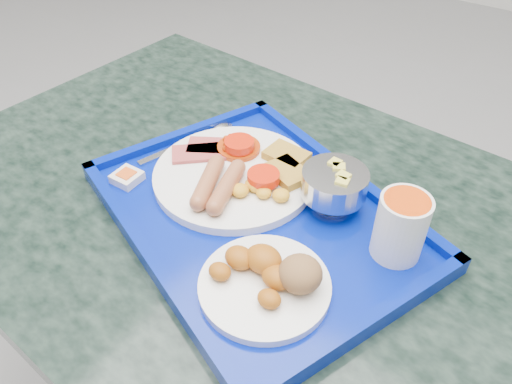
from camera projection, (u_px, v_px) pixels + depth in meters
table at (251, 275)px, 0.88m from camera, size 1.14×0.81×0.68m
tray at (256, 216)px, 0.73m from camera, size 0.57×0.50×0.03m
main_plate at (238, 173)px, 0.77m from camera, size 0.25×0.25×0.04m
bread_plate at (270, 278)px, 0.61m from camera, size 0.17×0.17×0.05m
fruit_bowl at (334, 184)px, 0.71m from camera, size 0.09×0.09×0.07m
juice_cup at (401, 225)px, 0.64m from camera, size 0.07×0.07×0.09m
spoon at (213, 132)px, 0.87m from camera, size 0.03×0.15×0.01m
knife at (187, 143)px, 0.85m from camera, size 0.07×0.18×0.00m
jam_packet at (127, 177)px, 0.78m from camera, size 0.04×0.04×0.02m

